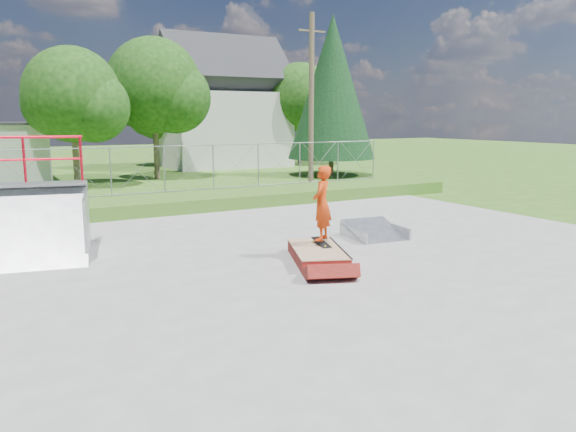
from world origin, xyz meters
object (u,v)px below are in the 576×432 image
(flat_bank_ramp, at_px, (375,231))
(skater, at_px, (322,206))
(quarter_pipe, at_px, (20,201))
(grind_box, at_px, (317,255))

(flat_bank_ramp, bearing_deg, skater, -149.13)
(quarter_pipe, xyz_separation_m, flat_bank_ramp, (8.77, -2.11, -1.23))
(grind_box, height_order, skater, skater)
(flat_bank_ramp, distance_m, skater, 2.96)
(flat_bank_ramp, bearing_deg, quarter_pipe, 173.04)
(grind_box, relative_size, flat_bank_ramp, 1.66)
(quarter_pipe, relative_size, flat_bank_ramp, 1.90)
(grind_box, height_order, flat_bank_ramp, flat_bank_ramp)
(grind_box, bearing_deg, skater, 63.76)
(skater, bearing_deg, flat_bank_ramp, 163.02)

